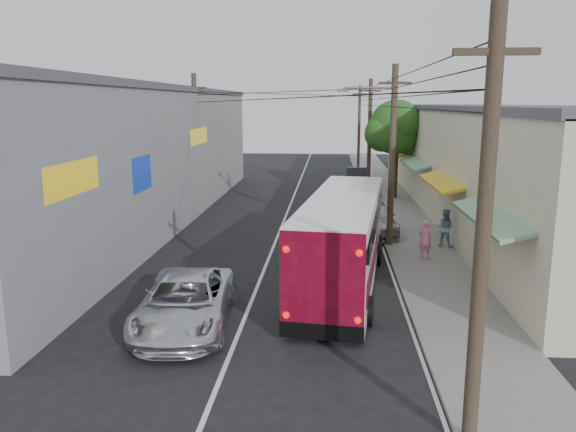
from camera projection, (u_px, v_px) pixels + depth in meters
name	position (u px, v px, depth m)	size (l,w,h in m)	color
ground	(218.00, 384.00, 12.97)	(120.00, 120.00, 0.00)	black
sidewalk	(400.00, 215.00, 32.02)	(3.00, 80.00, 0.12)	slate
building_right	(475.00, 159.00, 33.03)	(7.09, 40.00, 6.25)	beige
building_left	(128.00, 154.00, 30.46)	(7.20, 36.00, 7.25)	gray
utility_poles	(342.00, 143.00, 31.78)	(11.80, 45.28, 8.00)	#473828
street_tree	(397.00, 129.00, 36.96)	(4.40, 4.00, 6.60)	#3F2B19
coach_bus	(343.00, 238.00, 19.98)	(3.60, 11.20, 3.17)	white
jeepney	(185.00, 302.00, 16.11)	(2.50, 5.41, 1.50)	silver
parked_suv	(372.00, 218.00, 27.78)	(2.14, 5.27, 1.53)	#A19FA7
parked_car_mid	(352.00, 201.00, 32.86)	(1.75, 4.36, 1.49)	#25252A
parked_car_far	(358.00, 178.00, 42.64)	(1.61, 4.63, 1.52)	black
pedestrian_near	(425.00, 239.00, 22.79)	(0.59, 0.38, 1.61)	pink
pedestrian_far	(445.00, 228.00, 24.77)	(0.82, 0.64, 1.68)	#8299BD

